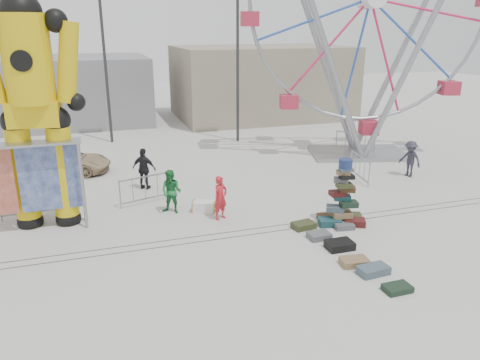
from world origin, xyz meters
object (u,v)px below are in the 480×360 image
object	(u,v)px
lamp_post_right	(239,62)
steamer_trunk	(204,206)
barricade_wheel_front	(360,168)
pedestrian_grey	(410,159)
lamp_post_left	(107,62)
barricade_dummy_b	(31,202)
banner_scaffold	(14,167)
suitcase_tower	(342,206)
ferris_wheel	(369,20)
crash_test_dummy	(32,95)
barricade_dummy_c	(145,189)
barricade_wheel_back	(355,142)
parked_suv	(67,161)
pedestrian_red	(221,198)
pedestrian_green	(171,192)
pedestrian_black	(144,169)

from	to	relation	value
lamp_post_right	steamer_trunk	size ratio (longest dim) A/B	9.81
barricade_wheel_front	pedestrian_grey	bearing A→B (deg)	-85.35
lamp_post_left	barricade_wheel_front	size ratio (longest dim) A/B	4.00
barricade_dummy_b	banner_scaffold	bearing A→B (deg)	-102.26
suitcase_tower	banner_scaffold	distance (m)	10.62
suitcase_tower	pedestrian_grey	world-z (taller)	suitcase_tower
pedestrian_grey	ferris_wheel	bearing A→B (deg)	163.31
pedestrian_grey	crash_test_dummy	bearing A→B (deg)	-106.77
ferris_wheel	barricade_wheel_front	world-z (taller)	ferris_wheel
barricade_dummy_c	barricade_wheel_back	world-z (taller)	same
barricade_wheel_back	suitcase_tower	bearing A→B (deg)	-81.27
lamp_post_right	barricade_wheel_back	xyz separation A→B (m)	(5.02, -4.38, -3.93)
lamp_post_left	parked_suv	size ratio (longest dim) A/B	2.08
lamp_post_left	pedestrian_red	bearing A→B (deg)	-77.55
banner_scaffold	pedestrian_grey	world-z (taller)	banner_scaffold
crash_test_dummy	pedestrian_red	distance (m)	6.81
ferris_wheel	pedestrian_red	size ratio (longest dim) A/B	8.72
barricade_dummy_b	barricade_dummy_c	size ratio (longest dim) A/B	1.00
lamp_post_left	barricade_dummy_b	size ratio (longest dim) A/B	4.00
barricade_dummy_c	pedestrian_red	size ratio (longest dim) A/B	1.29
crash_test_dummy	lamp_post_left	bearing A→B (deg)	83.36
pedestrian_grey	pedestrian_red	bearing A→B (deg)	-97.03
pedestrian_grey	lamp_post_right	bearing A→B (deg)	-169.27
pedestrian_green	lamp_post_right	bearing A→B (deg)	94.64
ferris_wheel	barricade_wheel_back	distance (m)	6.11
crash_test_dummy	barricade_dummy_b	size ratio (longest dim) A/B	4.12
pedestrian_black	parked_suv	bearing A→B (deg)	-15.82
ferris_wheel	pedestrian_black	distance (m)	12.76
lamp_post_left	pedestrian_green	world-z (taller)	lamp_post_left
steamer_trunk	barricade_dummy_b	world-z (taller)	barricade_dummy_b
crash_test_dummy	ferris_wheel	xyz separation A→B (m)	(14.73, 4.61, 2.29)
barricade_dummy_c	barricade_wheel_back	xyz separation A→B (m)	(11.47, 4.13, 0.00)
ferris_wheel	barricade_wheel_back	world-z (taller)	ferris_wheel
ferris_wheel	parked_suv	xyz separation A→B (m)	(-14.29, 1.37, -6.10)
barricade_dummy_c	pedestrian_grey	world-z (taller)	pedestrian_grey
suitcase_tower	ferris_wheel	distance (m)	11.02
lamp_post_right	barricade_dummy_b	size ratio (longest dim) A/B	4.00
pedestrian_grey	barricade_dummy_c	bearing A→B (deg)	-110.77
pedestrian_black	parked_suv	size ratio (longest dim) A/B	0.45
steamer_trunk	barricade_wheel_back	xyz separation A→B (m)	(9.58, 5.62, 0.36)
banner_scaffold	barricade_dummy_c	bearing A→B (deg)	18.79
lamp_post_left	steamer_trunk	distance (m)	12.98
suitcase_tower	pedestrian_grey	distance (m)	6.64
barricade_dummy_c	lamp_post_right	bearing A→B (deg)	35.50
lamp_post_right	crash_test_dummy	distance (m)	13.65
ferris_wheel	barricade_dummy_c	xyz separation A→B (m)	(-11.38, -3.63, -6.09)
barricade_dummy_b	pedestrian_black	xyz separation A→B (m)	(4.13, 1.78, 0.31)
barricade_dummy_b	pedestrian_green	bearing A→B (deg)	-18.73
lamp_post_left	parked_suv	bearing A→B (deg)	-113.24
crash_test_dummy	ferris_wheel	world-z (taller)	ferris_wheel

